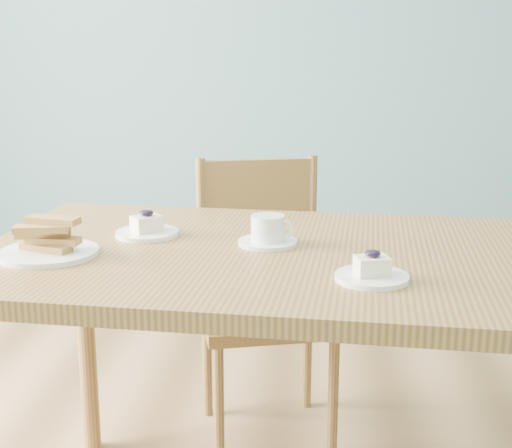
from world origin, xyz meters
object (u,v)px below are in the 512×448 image
object	(u,v)px
coffee_cup	(268,232)
cheesecake_plate_near	(372,272)
dining_table	(291,283)
cheesecake_plate_far	(147,229)
dining_chair	(264,299)
biscotti_plate	(48,244)

from	to	relation	value
coffee_cup	cheesecake_plate_near	bearing A→B (deg)	-37.06
dining_table	coffee_cup	bearing A→B (deg)	141.17
cheesecake_plate_far	dining_chair	bearing A→B (deg)	60.42
cheesecake_plate_far	coffee_cup	bearing A→B (deg)	-10.51
dining_chair	coffee_cup	world-z (taller)	dining_chair
cheesecake_plate_near	cheesecake_plate_far	xyz separation A→B (m)	(-0.52, 0.30, 0.00)
cheesecake_plate_far	biscotti_plate	bearing A→B (deg)	-133.66
cheesecake_plate_near	cheesecake_plate_far	world-z (taller)	cheesecake_plate_far
cheesecake_plate_far	biscotti_plate	distance (m)	0.26
cheesecake_plate_near	biscotti_plate	size ratio (longest dim) A/B	0.67
cheesecake_plate_near	biscotti_plate	distance (m)	0.71
biscotti_plate	cheesecake_plate_far	bearing A→B (deg)	46.34
coffee_cup	biscotti_plate	world-z (taller)	biscotti_plate
dining_table	cheesecake_plate_far	xyz separation A→B (m)	(-0.36, 0.11, 0.09)
cheesecake_plate_far	coffee_cup	distance (m)	0.31
dining_chair	coffee_cup	xyz separation A→B (m)	(0.04, -0.51, 0.35)
dining_chair	biscotti_plate	xyz separation A→B (m)	(-0.43, -0.64, 0.34)
cheesecake_plate_far	coffee_cup	xyz separation A→B (m)	(0.30, -0.06, 0.01)
dining_table	cheesecake_plate_far	size ratio (longest dim) A/B	9.75
dining_chair	cheesecake_plate_near	bearing A→B (deg)	-85.15
biscotti_plate	coffee_cup	bearing A→B (deg)	15.26
dining_chair	cheesecake_plate_far	distance (m)	0.62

